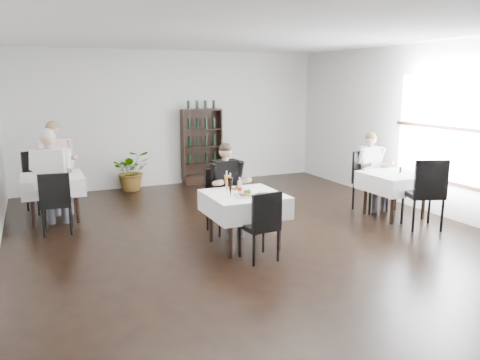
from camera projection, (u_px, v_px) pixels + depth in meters
name	position (u px, v px, depth m)	size (l,w,h in m)	color
room_shell	(264.00, 141.00, 6.53)	(9.00, 9.00, 9.00)	black
window_right	(447.00, 131.00, 7.92)	(0.06, 2.30, 1.85)	white
wine_shelf	(202.00, 147.00, 10.75)	(0.90, 0.28, 1.75)	black
main_table	(244.00, 204.00, 6.58)	(1.03, 1.03, 0.77)	black
left_table	(53.00, 184.00, 7.86)	(0.98, 0.98, 0.77)	black
right_table	(395.00, 182.00, 8.05)	(0.98, 0.98, 0.77)	black
potted_tree	(132.00, 170.00, 10.08)	(0.80, 0.69, 0.89)	#29521C
main_chair_far	(222.00, 196.00, 7.31)	(0.50, 0.51, 0.99)	black
main_chair_near	(262.00, 222.00, 6.03)	(0.46, 0.46, 0.94)	black
left_chair_far	(40.00, 177.00, 8.48)	(0.66, 0.66, 1.09)	black
left_chair_near	(56.00, 199.00, 7.12)	(0.49, 0.49, 0.97)	black
right_chair_far	(368.00, 177.00, 8.53)	(0.54, 0.54, 1.07)	black
right_chair_near	(426.00, 189.00, 7.33)	(0.68, 0.68, 1.14)	black
diner_main	(227.00, 182.00, 7.13)	(0.53, 0.53, 1.41)	#424149
diner_left_far	(56.00, 159.00, 8.38)	(0.66, 0.68, 1.63)	#424149
diner_left_near	(51.00, 171.00, 7.29)	(0.67, 0.70, 1.62)	#424149
diner_right_far	(372.00, 165.00, 8.58)	(0.54, 0.53, 1.42)	#424149
plate_far	(237.00, 189.00, 6.76)	(0.26, 0.26, 0.07)	white
plate_near	(246.00, 195.00, 6.39)	(0.34, 0.34, 0.09)	white
pilsner_dark	(230.00, 187.00, 6.35)	(0.08, 0.08, 0.33)	black
pilsner_lager	(227.00, 184.00, 6.57)	(0.07, 0.07, 0.32)	gold
coke_bottle	(240.00, 188.00, 6.47)	(0.06, 0.06, 0.25)	silver
napkin_cutlery	(264.00, 194.00, 6.49)	(0.21, 0.22, 0.02)	black
pepper_mill	(400.00, 170.00, 8.08)	(0.04, 0.04, 0.10)	black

